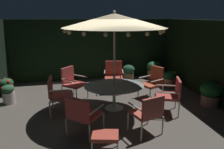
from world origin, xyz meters
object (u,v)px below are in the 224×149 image
patio_dining_table (114,89)px  potted_plant_right_far (128,72)px  potted_plant_left_far (8,94)px  potted_plant_front_corner (170,78)px  potted_plant_back_left (153,69)px  potted_plant_back_right (211,93)px  patio_chair_northeast (82,113)px  patio_chair_southeast (171,93)px  patio_chair_east (148,111)px  ottoman_footrest (105,136)px  potted_plant_left_near (7,86)px  patio_chair_north (57,92)px  patio_umbrella (114,21)px  patio_chair_south (153,81)px  patio_chair_southwest (114,74)px  patio_chair_west (72,81)px

patio_dining_table → potted_plant_right_far: (1.21, 2.72, -0.27)m
potted_plant_left_far → potted_plant_front_corner: size_ratio=1.03×
potted_plant_back_left → potted_plant_back_right: 3.17m
patio_chair_northeast → potted_plant_right_far: 4.49m
patio_chair_southeast → potted_plant_back_right: size_ratio=1.33×
patio_dining_table → patio_chair_east: bearing=-73.6°
ottoman_footrest → patio_chair_east: bearing=22.5°
patio_chair_east → potted_plant_left_near: (-3.71, 3.33, -0.25)m
patio_dining_table → potted_plant_back_left: potted_plant_back_left is taller
patio_chair_north → potted_plant_back_right: bearing=-5.7°
patio_chair_northeast → patio_chair_east: (1.41, -0.28, 0.03)m
potted_plant_back_left → potted_plant_back_right: (0.48, -3.14, 0.02)m
patio_dining_table → potted_plant_left_far: patio_dining_table is taller
potted_plant_right_far → patio_chair_northeast: bearing=-119.3°
patio_umbrella → patio_chair_southeast: bearing=-20.4°
potted_plant_front_corner → patio_chair_south: bearing=-137.7°
patio_dining_table → patio_chair_east: 1.54m
potted_plant_front_corner → patio_chair_east: bearing=-124.0°
patio_chair_northeast → patio_chair_southwest: patio_chair_southwest is taller
patio_chair_southeast → patio_dining_table: bearing=159.6°
patio_chair_east → potted_plant_right_far: patio_chair_east is taller
ottoman_footrest → potted_plant_back_left: size_ratio=0.83×
patio_chair_southwest → potted_plant_back_left: size_ratio=1.47×
patio_chair_northeast → patio_chair_east: 1.44m
patio_umbrella → potted_plant_left_near: size_ratio=4.82×
patio_dining_table → patio_chair_northeast: bearing=-129.3°
patio_chair_southeast → potted_plant_front_corner: size_ratio=1.70×
potted_plant_right_far → potted_plant_front_corner: 1.71m
potted_plant_left_far → patio_dining_table: bearing=-19.3°
potted_plant_right_far → potted_plant_front_corner: potted_plant_right_far is taller
potted_plant_right_far → patio_dining_table: bearing=-114.1°
patio_chair_east → patio_chair_west: 2.99m
patio_chair_southeast → potted_plant_left_far: size_ratio=1.65×
patio_chair_east → patio_chair_southeast: (1.02, 0.94, 0.00)m
patio_chair_northeast → patio_chair_south: bearing=37.0°
patio_chair_north → potted_plant_back_left: 4.75m
patio_chair_southeast → patio_umbrella: bearing=159.6°
patio_chair_north → potted_plant_back_left: (3.90, 2.70, -0.21)m
patio_chair_northeast → patio_umbrella: bearing=50.7°
patio_chair_south → patio_chair_southwest: bearing=140.7°
patio_chair_north → patio_chair_southeast: 3.06m
patio_chair_northeast → potted_plant_left_near: 3.83m
patio_chair_southwest → potted_plant_left_far: 3.41m
patio_chair_southeast → potted_plant_back_left: bearing=74.9°
patio_chair_southwest → patio_chair_west: bearing=-162.4°
patio_dining_table → patio_chair_west: bearing=137.0°
potted_plant_back_left → patio_chair_east: bearing=-114.3°
patio_dining_table → patio_chair_southwest: 1.56m
patio_umbrella → patio_chair_east: (0.43, -1.48, -1.90)m
patio_chair_northeast → potted_plant_right_far: patio_chair_northeast is taller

